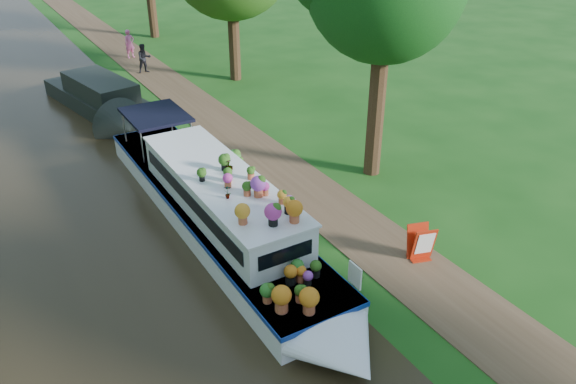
{
  "coord_description": "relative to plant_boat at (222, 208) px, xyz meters",
  "views": [
    {
      "loc": [
        -7.52,
        -10.4,
        8.66
      ],
      "look_at": [
        -0.62,
        1.2,
        1.3
      ],
      "focal_mm": 35.0,
      "sensor_mm": 36.0,
      "label": 1
    }
  ],
  "objects": [
    {
      "name": "second_boat",
      "position": [
        -0.31,
        11.76,
        -0.25
      ],
      "size": [
        3.46,
        8.05,
        1.49
      ],
      "rotation": [
        0.0,
        0.0,
        0.19
      ],
      "color": "black",
      "rests_on": "canal_water"
    },
    {
      "name": "canal_water",
      "position": [
        -3.75,
        -2.02,
        -0.84
      ],
      "size": [
        10.0,
        100.0,
        0.02
      ],
      "primitive_type": "cube",
      "color": "black",
      "rests_on": "ground"
    },
    {
      "name": "towpath",
      "position": [
        3.45,
        -2.02,
        -0.84
      ],
      "size": [
        2.2,
        100.0,
        0.03
      ],
      "primitive_type": "cube",
      "color": "#4A3622",
      "rests_on": "ground"
    },
    {
      "name": "ground",
      "position": [
        2.25,
        -2.02,
        -0.85
      ],
      "size": [
        100.0,
        100.0,
        0.0
      ],
      "primitive_type": "plane",
      "color": "#144310",
      "rests_on": "ground"
    },
    {
      "name": "pedestrian_dark",
      "position": [
        3.13,
        16.37,
        -0.07
      ],
      "size": [
        0.75,
        0.59,
        1.5
      ],
      "primitive_type": "imported",
      "rotation": [
        0.0,
        0.0,
        0.04
      ],
      "color": "black",
      "rests_on": "towpath"
    },
    {
      "name": "pedestrian_pink",
      "position": [
        3.37,
        19.68,
        -0.04
      ],
      "size": [
        0.63,
        0.46,
        1.57
      ],
      "primitive_type": "imported",
      "rotation": [
        0.0,
        0.0,
        0.16
      ],
      "color": "#C65191",
      "rests_on": "towpath"
    },
    {
      "name": "plant_boat",
      "position": [
        0.0,
        0.0,
        0.0
      ],
      "size": [
        2.29,
        13.52,
        2.23
      ],
      "color": "white",
      "rests_on": "canal_water"
    },
    {
      "name": "sandwich_board",
      "position": [
        3.94,
        -3.73,
        -0.39
      ],
      "size": [
        0.64,
        0.63,
        0.96
      ],
      "rotation": [
        0.0,
        0.0,
        -0.29
      ],
      "color": "#A9210C",
      "rests_on": "towpath"
    },
    {
      "name": "verge_plant",
      "position": [
        1.65,
        -3.95,
        -0.63
      ],
      "size": [
        0.43,
        0.38,
        0.45
      ],
      "primitive_type": "imported",
      "rotation": [
        0.0,
        0.0,
        0.08
      ],
      "color": "#2F611D",
      "rests_on": "ground"
    }
  ]
}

